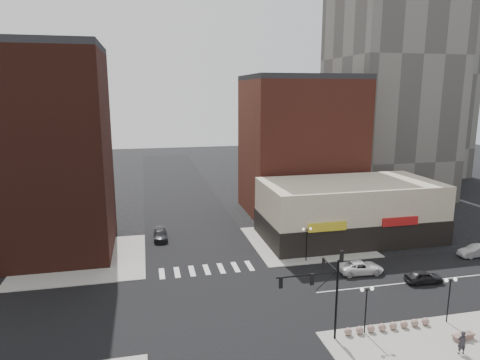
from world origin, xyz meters
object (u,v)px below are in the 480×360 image
object	(u,v)px
white_suv	(361,267)
pedestrian	(462,342)
street_lamp_ne	(307,236)
dark_sedan_east	(424,277)
street_lamp_se_a	(367,298)
stone_bench	(463,337)
traffic_signal	(324,283)
street_lamp_se_b	(450,289)
silver_sedan	(476,251)
dark_sedan_north	(160,235)

from	to	relation	value
white_suv	pedestrian	distance (m)	15.77
street_lamp_ne	dark_sedan_east	bearing A→B (deg)	-39.49
dark_sedan_east	pedestrian	size ratio (longest dim) A/B	2.06
white_suv	dark_sedan_east	distance (m)	6.55
street_lamp_se_a	stone_bench	distance (m)	8.47
dark_sedan_east	white_suv	bearing A→B (deg)	58.34
traffic_signal	dark_sedan_east	distance (m)	17.21
street_lamp_se_b	dark_sedan_east	distance (m)	8.67
street_lamp_ne	silver_sedan	xyz separation A→B (m)	(21.18, -3.17, -2.57)
street_lamp_se_b	stone_bench	xyz separation A→B (m)	(-0.51, -2.68, -2.92)
street_lamp_ne	dark_sedan_north	world-z (taller)	street_lamp_ne
street_lamp_ne	dark_sedan_east	xyz separation A→B (m)	(10.14, -8.35, -2.61)
street_lamp_se_b	street_lamp_ne	distance (m)	17.46
street_lamp_se_a	dark_sedan_north	world-z (taller)	street_lamp_se_a
white_suv	traffic_signal	bearing A→B (deg)	143.32
street_lamp_ne	traffic_signal	bearing A→B (deg)	-106.75
street_lamp_se_b	dark_sedan_north	bearing A→B (deg)	130.60
street_lamp_se_b	silver_sedan	bearing A→B (deg)	42.14
street_lamp_se_b	stone_bench	size ratio (longest dim) A/B	2.05
street_lamp_ne	silver_sedan	bearing A→B (deg)	-8.51
white_suv	stone_bench	size ratio (longest dim) A/B	2.48
street_lamp_se_a	pedestrian	distance (m)	7.62
street_lamp_ne	pedestrian	bearing A→B (deg)	-76.53
street_lamp_se_b	dark_sedan_north	xyz separation A→B (m)	(-23.85, 27.83, -2.62)
white_suv	dark_sedan_north	bearing A→B (deg)	56.47
street_lamp_se_a	street_lamp_ne	bearing A→B (deg)	86.42
dark_sedan_north	street_lamp_se_b	bearing A→B (deg)	-49.17
traffic_signal	silver_sedan	distance (m)	29.18
silver_sedan	stone_bench	bearing A→B (deg)	-44.15
street_lamp_ne	white_suv	size ratio (longest dim) A/B	0.83
white_suv	silver_sedan	bearing A→B (deg)	-81.46
dark_sedan_east	street_lamp_ne	bearing A→B (deg)	54.08
pedestrian	stone_bench	distance (m)	2.43
street_lamp_se_a	street_lamp_se_b	size ratio (longest dim) A/B	1.00
street_lamp_ne	stone_bench	world-z (taller)	street_lamp_ne
street_lamp_se_b	silver_sedan	size ratio (longest dim) A/B	0.95
street_lamp_ne	pedestrian	xyz separation A→B (m)	(4.87, -20.34, -2.20)
pedestrian	stone_bench	xyz separation A→B (m)	(1.62, 1.66, -0.72)
dark_sedan_east	pedestrian	distance (m)	13.09
stone_bench	pedestrian	bearing A→B (deg)	-140.90
street_lamp_se_b	dark_sedan_east	bearing A→B (deg)	67.70
traffic_signal	street_lamp_se_a	size ratio (longest dim) A/B	1.87
traffic_signal	dark_sedan_east	size ratio (longest dim) A/B	1.95
silver_sedan	traffic_signal	bearing A→B (deg)	-64.68
silver_sedan	dark_sedan_north	size ratio (longest dim) A/B	0.94
traffic_signal	dark_sedan_north	distance (m)	30.48
pedestrian	white_suv	bearing A→B (deg)	-84.92
dark_sedan_east	stone_bench	size ratio (longest dim) A/B	1.97
traffic_signal	stone_bench	world-z (taller)	traffic_signal
street_lamp_se_a	street_lamp_se_b	world-z (taller)	same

